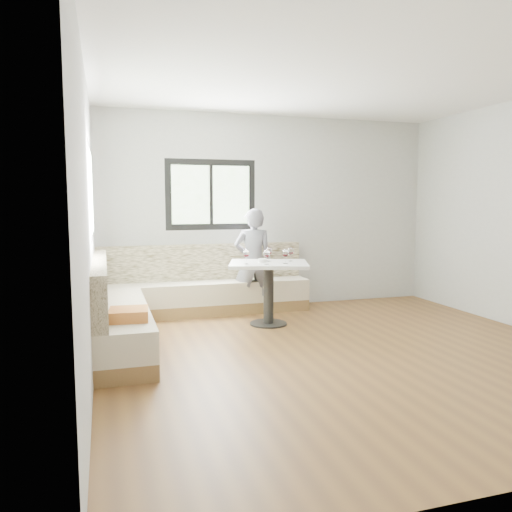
# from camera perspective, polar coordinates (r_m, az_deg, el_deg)

# --- Properties ---
(room) EXTENTS (5.01, 5.01, 2.81)m
(room) POSITION_cam_1_polar(r_m,az_deg,el_deg) (5.14, 9.55, 4.55)
(room) COLOR brown
(room) RESTS_ON ground
(banquette) EXTENTS (2.90, 2.80, 0.95)m
(banquette) POSITION_cam_1_polar(r_m,az_deg,el_deg) (6.32, -9.56, -5.01)
(banquette) COLOR brown
(banquette) RESTS_ON ground
(table) EXTENTS (1.15, 1.01, 0.79)m
(table) POSITION_cam_1_polar(r_m,az_deg,el_deg) (6.29, 1.45, -2.54)
(table) COLOR black
(table) RESTS_ON ground
(person) EXTENTS (0.58, 0.43, 1.46)m
(person) POSITION_cam_1_polar(r_m,az_deg,el_deg) (6.93, -0.31, -0.59)
(person) COLOR slate
(person) RESTS_ON ground
(olive_ramekin) EXTENTS (0.11, 0.11, 0.05)m
(olive_ramekin) POSITION_cam_1_polar(r_m,az_deg,el_deg) (6.27, 0.76, -0.51)
(olive_ramekin) COLOR white
(olive_ramekin) RESTS_ON table
(wine_glass_a) EXTENTS (0.08, 0.08, 0.18)m
(wine_glass_a) POSITION_cam_1_polar(r_m,az_deg,el_deg) (6.08, -1.13, 0.26)
(wine_glass_a) COLOR white
(wine_glass_a) RESTS_ON table
(wine_glass_b) EXTENTS (0.08, 0.08, 0.18)m
(wine_glass_b) POSITION_cam_1_polar(r_m,az_deg,el_deg) (6.04, 1.22, 0.22)
(wine_glass_b) COLOR white
(wine_glass_b) RESTS_ON table
(wine_glass_c) EXTENTS (0.08, 0.08, 0.18)m
(wine_glass_c) POSITION_cam_1_polar(r_m,az_deg,el_deg) (6.12, 3.40, 0.29)
(wine_glass_c) COLOR white
(wine_glass_c) RESTS_ON table
(wine_glass_d) EXTENTS (0.08, 0.08, 0.18)m
(wine_glass_d) POSITION_cam_1_polar(r_m,az_deg,el_deg) (6.36, 1.50, 0.53)
(wine_glass_d) COLOR white
(wine_glass_d) RESTS_ON table
(wine_glass_e) EXTENTS (0.08, 0.08, 0.18)m
(wine_glass_e) POSITION_cam_1_polar(r_m,az_deg,el_deg) (6.38, 4.00, 0.53)
(wine_glass_e) COLOR white
(wine_glass_e) RESTS_ON table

